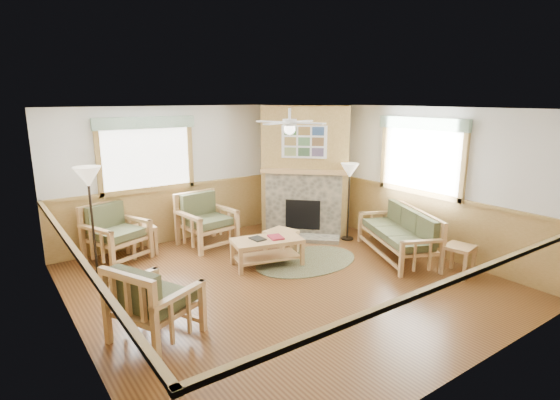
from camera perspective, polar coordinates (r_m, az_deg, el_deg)
floor at (r=7.06m, az=0.64°, el=-10.69°), size 6.00×6.00×0.01m
ceiling at (r=6.45m, az=0.70°, el=11.84°), size 6.00×6.00×0.01m
wall_back at (r=9.17m, az=-10.41°, el=3.59°), size 6.00×0.02×2.70m
wall_front at (r=4.64m, az=23.11°, el=-6.86°), size 6.00×0.02×2.70m
wall_left at (r=5.49m, az=-25.66°, el=-4.06°), size 0.02×6.00×2.70m
wall_right at (r=8.69m, az=16.92°, el=2.69°), size 0.02×6.00×2.70m
wainscot at (r=6.85m, az=0.65°, el=-6.44°), size 6.00×6.00×1.10m
fireplace at (r=9.44m, az=3.46°, el=4.05°), size 3.11×3.11×2.70m
window_back at (r=8.62m, az=-17.37°, el=10.49°), size 1.90×0.16×1.50m
window_right at (r=8.41m, az=18.38°, el=10.37°), size 0.16×1.90×1.50m
ceiling_fan at (r=6.87m, az=1.27°, el=11.60°), size 1.59×1.59×0.36m
sofa at (r=8.27m, az=15.10°, el=-4.22°), size 2.07×1.51×0.88m
armchair_back_left at (r=8.34m, az=-20.59°, el=-4.03°), size 1.16×1.16×1.00m
armchair_back_right at (r=8.65m, az=-9.55°, el=-2.65°), size 1.02×1.02×1.03m
armchair_left at (r=5.59m, az=-15.99°, el=-12.44°), size 1.14×1.14×0.97m
coffee_table at (r=7.64m, az=-1.69°, el=-6.79°), size 1.30×0.86×0.48m
end_table_chairs at (r=8.52m, az=-17.66°, el=-5.07°), size 0.49×0.47×0.54m
end_table_sofa at (r=7.82m, az=22.28°, el=-7.27°), size 0.52×0.51×0.50m
footstool at (r=8.21m, az=0.15°, el=-5.49°), size 0.62×0.62×0.44m
braided_rug at (r=7.89m, az=3.48°, el=-7.95°), size 2.15×2.15×0.01m
floor_lamp_left at (r=7.62m, az=-23.30°, el=-2.68°), size 0.51×0.51×1.82m
floor_lamp_right at (r=8.95m, az=8.95°, el=-0.23°), size 0.47×0.47×1.59m
book_red at (r=7.59m, az=-0.55°, el=-4.77°), size 0.29×0.34×0.03m
book_dark at (r=7.53m, az=-2.95°, el=-4.98°), size 0.22×0.28×0.02m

